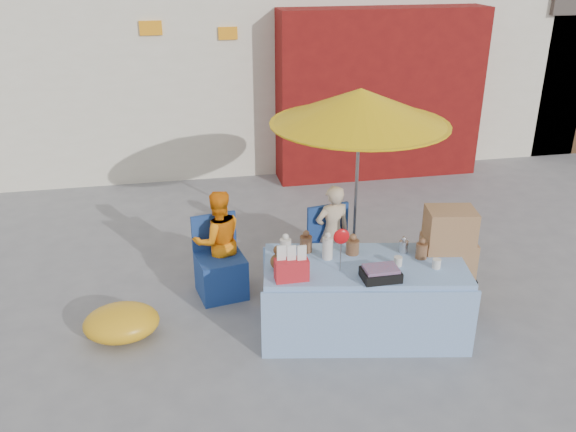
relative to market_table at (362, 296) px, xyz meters
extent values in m
plane|color=slate|center=(-0.62, 0.01, -0.38)|extent=(80.00, 80.00, 0.00)
cube|color=silver|center=(-0.62, 7.01, 1.87)|extent=(12.00, 5.00, 4.50)
cube|color=maroon|center=(1.58, 4.21, 0.92)|extent=(3.20, 0.60, 2.60)
cube|color=#4C331E|center=(5.88, 6.01, 0.82)|extent=(2.60, 3.00, 2.40)
cube|color=orange|center=(-1.82, 4.49, 1.97)|extent=(0.32, 0.04, 0.20)
cube|color=orange|center=(-0.72, 4.49, 1.87)|extent=(0.28, 0.04, 0.18)
cube|color=#8AA7DD|center=(0.01, 0.00, -0.01)|extent=(1.99, 1.16, 0.74)
cube|color=#8AA7DD|center=(-0.07, -0.42, -0.03)|extent=(1.89, 0.38, 0.69)
cube|color=#8AA7DD|center=(0.09, 0.43, -0.03)|extent=(1.89, 0.38, 0.69)
cylinder|color=silver|center=(-0.69, 0.28, 0.45)|extent=(0.13, 0.13, 0.18)
cylinder|color=brown|center=(-0.48, 0.34, 0.44)|extent=(0.14, 0.14, 0.16)
cylinder|color=silver|center=(-0.31, 0.16, 0.47)|extent=(0.11, 0.11, 0.22)
cylinder|color=brown|center=(-0.05, 0.21, 0.43)|extent=(0.15, 0.15, 0.14)
cylinder|color=#B2B2B7|center=(0.43, 0.14, 0.42)|extent=(0.10, 0.10, 0.12)
cylinder|color=brown|center=(0.56, 0.00, 0.43)|extent=(0.13, 0.13, 0.15)
cylinder|color=silver|center=(0.29, -0.10, 0.40)|extent=(0.09, 0.09, 0.09)
cylinder|color=silver|center=(0.62, -0.21, 0.40)|extent=(0.09, 0.09, 0.09)
sphere|color=brown|center=(-0.80, 0.05, 0.43)|extent=(0.15, 0.15, 0.15)
ellipsoid|color=red|center=(-0.26, -0.10, 0.71)|extent=(0.15, 0.08, 0.15)
cube|color=red|center=(-0.72, -0.16, 0.46)|extent=(0.31, 0.19, 0.20)
cube|color=black|center=(0.05, -0.31, 0.40)|extent=(0.37, 0.29, 0.09)
cube|color=navy|center=(-1.26, 0.93, -0.15)|extent=(0.55, 0.54, 0.45)
cube|color=navy|center=(-1.30, 1.15, 0.27)|extent=(0.48, 0.12, 0.40)
cube|color=navy|center=(-0.01, 0.93, -0.15)|extent=(0.55, 0.54, 0.45)
cube|color=navy|center=(-0.05, 1.15, 0.27)|extent=(0.48, 0.12, 0.40)
imported|color=orange|center=(-1.26, 1.08, 0.19)|extent=(0.61, 0.52, 1.13)
imported|color=beige|center=(-0.01, 1.08, 0.17)|extent=(0.44, 0.33, 1.09)
cylinder|color=gray|center=(0.29, 1.23, 0.62)|extent=(0.04, 0.04, 2.00)
cone|color=#DDAB0B|center=(0.29, 1.23, 1.52)|extent=(1.90, 1.90, 0.38)
cylinder|color=#DDAB0B|center=(0.29, 1.23, 1.34)|extent=(1.90, 1.90, 0.02)
cube|color=black|center=(0.90, 0.14, -0.14)|extent=(0.59, 0.51, 0.47)
cube|color=#9C7146|center=(0.90, 0.14, 0.27)|extent=(0.55, 0.46, 0.36)
cube|color=#9C7146|center=(0.88, 0.12, 0.61)|extent=(0.51, 0.41, 0.32)
ellipsoid|color=gold|center=(-2.27, 0.33, -0.22)|extent=(0.83, 0.73, 0.32)
camera|label=1|loc=(-1.67, -4.74, 3.06)|focal=38.00mm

